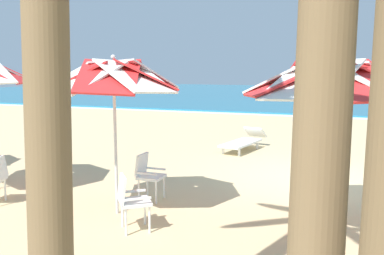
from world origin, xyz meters
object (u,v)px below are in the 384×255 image
object	(u,v)px
beach_umbrella_0	(331,80)
plastic_chair_1	(148,174)
sun_lounger_1	(331,145)
beachgoer_seated	(297,114)
plastic_chair_2	(131,199)
beach_umbrella_1	(114,77)
sun_lounger_2	(244,141)
plastic_chair_0	(312,182)

from	to	relation	value
beach_umbrella_0	plastic_chair_1	xyz separation A→B (m)	(-3.17, 0.47, -1.78)
sun_lounger_1	beachgoer_seated	xyz separation A→B (m)	(-1.76, 7.73, 0.01)
plastic_chair_1	plastic_chair_2	bearing A→B (deg)	-73.64
beach_umbrella_1	beachgoer_seated	bearing A→B (deg)	83.84
plastic_chair_1	sun_lounger_2	world-z (taller)	plastic_chair_1
plastic_chair_1	sun_lounger_1	xyz separation A→B (m)	(3.11, 5.46, -0.22)
plastic_chair_0	plastic_chair_1	size ratio (longest dim) A/B	1.00
plastic_chair_0	plastic_chair_2	world-z (taller)	same
plastic_chair_0	beach_umbrella_1	world-z (taller)	beach_umbrella_1
sun_lounger_1	plastic_chair_0	bearing A→B (deg)	-92.22
sun_lounger_1	beach_umbrella_0	bearing A→B (deg)	-89.37
plastic_chair_2	sun_lounger_1	size ratio (longest dim) A/B	0.40
sun_lounger_2	beach_umbrella_1	bearing A→B (deg)	-97.38
beach_umbrella_0	beachgoer_seated	size ratio (longest dim) A/B	2.86
sun_lounger_1	beachgoer_seated	distance (m)	7.93
sun_lounger_1	sun_lounger_2	world-z (taller)	same
plastic_chair_1	sun_lounger_2	xyz separation A→B (m)	(0.62, 5.21, -0.22)
beach_umbrella_0	plastic_chair_1	distance (m)	3.67
beach_umbrella_0	beach_umbrella_1	size ratio (longest dim) A/B	0.99
beach_umbrella_1	plastic_chair_2	bearing A→B (deg)	-44.71
sun_lounger_2	beachgoer_seated	distance (m)	8.01
beach_umbrella_1	beachgoer_seated	distance (m)	14.27
sun_lounger_2	plastic_chair_0	bearing A→B (deg)	-64.16
beach_umbrella_0	plastic_chair_2	distance (m)	3.41
sun_lounger_2	beachgoer_seated	world-z (taller)	beachgoer_seated
sun_lounger_1	beach_umbrella_1	bearing A→B (deg)	-117.39
plastic_chair_1	plastic_chair_2	xyz separation A→B (m)	(0.42, -1.44, 0.00)
plastic_chair_1	beachgoer_seated	xyz separation A→B (m)	(1.35, 13.19, -0.20)
plastic_chair_1	sun_lounger_1	distance (m)	6.29
beach_umbrella_0	beach_umbrella_1	xyz separation A→B (m)	(-3.34, -0.38, 0.02)
plastic_chair_0	plastic_chair_1	xyz separation A→B (m)	(-2.91, -0.48, 0.00)
beach_umbrella_1	plastic_chair_2	distance (m)	1.98
sun_lounger_1	plastic_chair_1	bearing A→B (deg)	-119.63
beach_umbrella_1	beachgoer_seated	size ratio (longest dim) A/B	2.88
beach_umbrella_1	sun_lounger_2	world-z (taller)	beach_umbrella_1
beach_umbrella_0	beach_umbrella_1	bearing A→B (deg)	-173.44
plastic_chair_2	sun_lounger_2	bearing A→B (deg)	88.30
beach_umbrella_1	sun_lounger_2	size ratio (longest dim) A/B	1.20
plastic_chair_0	beach_umbrella_1	size ratio (longest dim) A/B	0.33
beach_umbrella_1	sun_lounger_1	xyz separation A→B (m)	(3.27, 6.32, -2.01)
plastic_chair_0	sun_lounger_2	bearing A→B (deg)	115.84
plastic_chair_0	sun_lounger_1	bearing A→B (deg)	87.78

